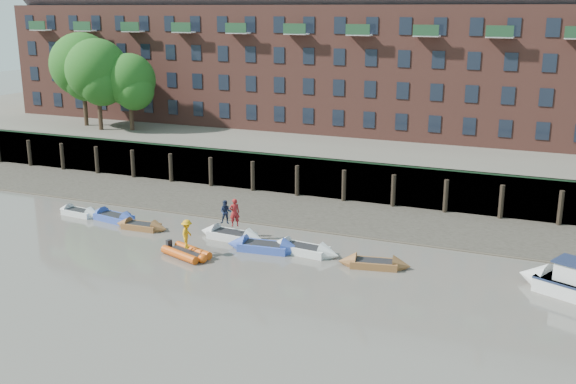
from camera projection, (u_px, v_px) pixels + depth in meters
The scene contains 19 objects.
ground at pixel (176, 305), 35.03m from camera, with size 220.00×220.00×0.00m, color #625C54.
foreshore at pixel (303, 212), 51.04m from camera, with size 110.00×8.00×0.50m, color #3D382F.
mud_band at pixel (285, 224), 48.01m from camera, with size 110.00×1.60×0.10m, color #4C4336.
river_wall at pixel (323, 178), 54.51m from camera, with size 110.00×1.23×3.30m.
bank_terrace at pixel (370, 147), 66.62m from camera, with size 110.00×28.00×3.20m, color #5E594D.
apartment_terrace at pixel (376, 30), 64.54m from camera, with size 80.60×15.56×20.98m.
tree_cluster at pixel (97, 70), 66.52m from camera, with size 11.76×7.74×9.40m.
rowboat_0 at pixel (79, 212), 50.11m from camera, with size 4.17×1.56×1.18m.
rowboat_1 at pixel (114, 217), 48.83m from camera, with size 4.73×2.10×1.33m.
rowboat_2 at pixel (141, 226), 46.97m from camera, with size 4.09×1.32×1.17m.
rowboat_3 at pixel (232, 235), 44.93m from camera, with size 4.99×1.79×1.42m.
rowboat_4 at pixel (264, 247), 42.78m from camera, with size 5.10×1.98×1.44m.
rowboat_5 at pixel (304, 250), 42.33m from camera, with size 4.95×1.89×1.40m.
rowboat_6 at pixel (374, 264), 40.05m from camera, with size 4.50×2.05×1.26m.
rib_tender at pixel (188, 253), 41.71m from camera, with size 3.48×2.55×0.59m.
motor_launch at pixel (565, 282), 36.29m from camera, with size 6.36×4.23×2.50m.
person_rower_a at pixel (235, 212), 44.35m from camera, with size 0.69×0.45×1.89m, color maroon.
person_rower_b at pixel (226, 212), 44.85m from camera, with size 0.79×0.62×1.63m, color #19233F.
person_rib_crew at pixel (187, 234), 41.51m from camera, with size 1.17×0.68×1.82m, color orange.
Camera 1 is at (17.84, -27.47, 14.94)m, focal length 42.00 mm.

